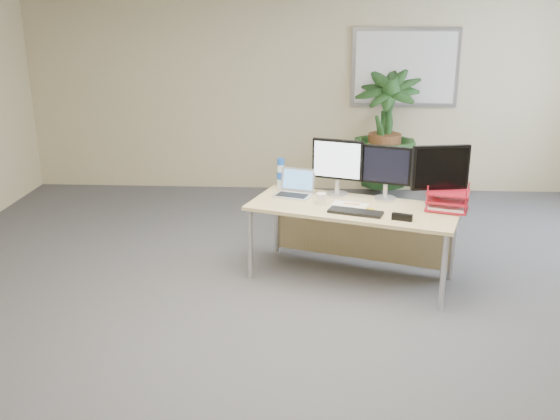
# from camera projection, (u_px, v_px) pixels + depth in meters

# --- Properties ---
(floor) EXTENTS (8.00, 8.00, 0.00)m
(floor) POSITION_uv_depth(u_px,v_px,m) (294.00, 348.00, 4.34)
(floor) COLOR #444449
(floor) RESTS_ON ground
(back_wall) EXTENTS (7.00, 0.04, 2.70)m
(back_wall) POSITION_uv_depth(u_px,v_px,m) (306.00, 83.00, 7.71)
(back_wall) COLOR #C0B788
(back_wall) RESTS_ON floor
(whiteboard) EXTENTS (1.30, 0.04, 0.95)m
(whiteboard) POSITION_uv_depth(u_px,v_px,m) (405.00, 68.00, 7.55)
(whiteboard) COLOR #A1A1A5
(whiteboard) RESTS_ON back_wall
(desk) EXTENTS (1.87, 1.23, 0.66)m
(desk) POSITION_uv_depth(u_px,v_px,m) (355.00, 218.00, 5.37)
(desk) COLOR tan
(desk) RESTS_ON floor
(floor_plant) EXTENTS (1.07, 1.07, 1.50)m
(floor_plant) POSITION_uv_depth(u_px,v_px,m) (385.00, 137.00, 7.56)
(floor_plant) COLOR #153A18
(floor_plant) RESTS_ON floor
(monitor_left) EXTENTS (0.44, 0.21, 0.50)m
(monitor_left) POSITION_uv_depth(u_px,v_px,m) (337.00, 164.00, 5.44)
(monitor_left) COLOR silver
(monitor_left) RESTS_ON desk
(monitor_right) EXTENTS (0.42, 0.19, 0.47)m
(monitor_right) POSITION_uv_depth(u_px,v_px,m) (386.00, 169.00, 5.33)
(monitor_right) COLOR silver
(monitor_right) RESTS_ON desk
(monitor_dark) EXTENTS (0.48, 0.22, 0.53)m
(monitor_dark) POSITION_uv_depth(u_px,v_px,m) (440.00, 173.00, 5.10)
(monitor_dark) COLOR silver
(monitor_dark) RESTS_ON desk
(laptop) EXTENTS (0.39, 0.36, 0.23)m
(laptop) POSITION_uv_depth(u_px,v_px,m) (295.00, 189.00, 5.53)
(laptop) COLOR silver
(laptop) RESTS_ON desk
(keyboard) EXTENTS (0.46, 0.28, 0.02)m
(keyboard) POSITION_uv_depth(u_px,v_px,m) (355.00, 212.00, 5.05)
(keyboard) COLOR black
(keyboard) RESTS_ON desk
(coffee_mug) EXTENTS (0.13, 0.09, 0.10)m
(coffee_mug) POSITION_uv_depth(u_px,v_px,m) (321.00, 199.00, 5.27)
(coffee_mug) COLOR silver
(coffee_mug) RESTS_ON desk
(spiral_notebook) EXTENTS (0.35, 0.30, 0.01)m
(spiral_notebook) POSITION_uv_depth(u_px,v_px,m) (349.00, 206.00, 5.21)
(spiral_notebook) COLOR white
(spiral_notebook) RESTS_ON desk
(orange_pen) EXTENTS (0.14, 0.03, 0.01)m
(orange_pen) POSITION_uv_depth(u_px,v_px,m) (352.00, 204.00, 5.24)
(orange_pen) COLOR orange
(orange_pen) RESTS_ON spiral_notebook
(yellow_highlighter) EXTENTS (0.11, 0.05, 0.01)m
(yellow_highlighter) POSITION_uv_depth(u_px,v_px,m) (368.00, 208.00, 5.16)
(yellow_highlighter) COLOR yellow
(yellow_highlighter) RESTS_ON desk
(water_bottle) EXTENTS (0.07, 0.07, 0.28)m
(water_bottle) POSITION_uv_depth(u_px,v_px,m) (281.00, 174.00, 5.73)
(water_bottle) COLOR white
(water_bottle) RESTS_ON desk
(letter_tray) EXTENTS (0.39, 0.34, 0.15)m
(letter_tray) POSITION_uv_depth(u_px,v_px,m) (447.00, 202.00, 5.11)
(letter_tray) COLOR #A91425
(letter_tray) RESTS_ON desk
(stapler) EXTENTS (0.17, 0.09, 0.05)m
(stapler) POSITION_uv_depth(u_px,v_px,m) (402.00, 217.00, 4.89)
(stapler) COLOR black
(stapler) RESTS_ON desk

